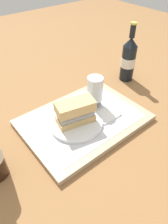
% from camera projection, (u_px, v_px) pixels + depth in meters
% --- Properties ---
extents(ground_plane, '(3.00, 3.00, 0.00)m').
position_uv_depth(ground_plane, '(84.00, 122.00, 0.78)').
color(ground_plane, olive).
extents(tray, '(0.44, 0.32, 0.02)m').
position_uv_depth(tray, '(84.00, 120.00, 0.77)').
color(tray, tan).
rests_on(tray, ground_plane).
extents(placemat, '(0.38, 0.27, 0.00)m').
position_uv_depth(placemat, '(84.00, 118.00, 0.76)').
color(placemat, silver).
rests_on(placemat, tray).
extents(plate, '(0.19, 0.19, 0.01)m').
position_uv_depth(plate, '(76.00, 122.00, 0.73)').
color(plate, white).
rests_on(plate, placemat).
extents(sandwich, '(0.14, 0.09, 0.08)m').
position_uv_depth(sandwich, '(76.00, 111.00, 0.70)').
color(sandwich, tan).
rests_on(sandwich, plate).
extents(beer_glass, '(0.06, 0.06, 0.12)m').
position_uv_depth(beer_glass, '(95.00, 91.00, 0.78)').
color(beer_glass, silver).
rests_on(beer_glass, placemat).
extents(napkin_folded, '(0.09, 0.07, 0.01)m').
position_uv_depth(napkin_folded, '(107.00, 115.00, 0.77)').
color(napkin_folded, white).
rests_on(napkin_folded, placemat).
extents(beer_bottle, '(0.07, 0.07, 0.27)m').
position_uv_depth(beer_bottle, '(128.00, 59.00, 0.94)').
color(beer_bottle, black).
rests_on(beer_bottle, ground_plane).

